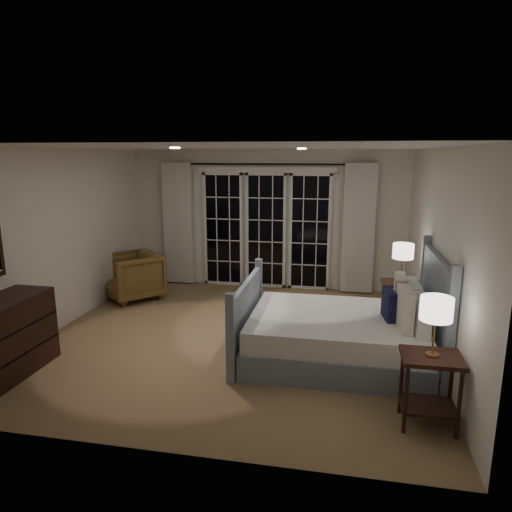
% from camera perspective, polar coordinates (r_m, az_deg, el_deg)
% --- Properties ---
extents(floor, '(5.00, 5.00, 0.00)m').
position_cam_1_polar(floor, '(6.28, -2.69, -10.04)').
color(floor, '#8E6B4C').
rests_on(floor, ground).
extents(ceiling, '(5.00, 5.00, 0.00)m').
position_cam_1_polar(ceiling, '(5.80, -2.95, 13.41)').
color(ceiling, silver).
rests_on(ceiling, wall_back).
extents(wall_left, '(0.02, 5.00, 2.50)m').
position_cam_1_polar(wall_left, '(6.94, -23.31, 1.88)').
color(wall_left, silver).
rests_on(wall_left, floor).
extents(wall_right, '(0.02, 5.00, 2.50)m').
position_cam_1_polar(wall_right, '(5.86, 21.68, 0.21)').
color(wall_right, silver).
rests_on(wall_right, floor).
extents(wall_back, '(5.00, 0.02, 2.50)m').
position_cam_1_polar(wall_back, '(8.33, 1.27, 4.54)').
color(wall_back, silver).
rests_on(wall_back, floor).
extents(wall_front, '(5.00, 0.02, 2.50)m').
position_cam_1_polar(wall_front, '(3.62, -12.31, -6.51)').
color(wall_front, silver).
rests_on(wall_front, floor).
extents(french_doors, '(2.50, 0.04, 2.20)m').
position_cam_1_polar(french_doors, '(8.31, 1.22, 3.41)').
color(french_doors, black).
rests_on(french_doors, wall_back).
extents(curtain_rod, '(3.50, 0.03, 0.03)m').
position_cam_1_polar(curtain_rod, '(8.15, 1.19, 11.42)').
color(curtain_rod, black).
rests_on(curtain_rod, wall_back).
extents(curtain_left, '(0.55, 0.10, 2.25)m').
position_cam_1_polar(curtain_left, '(8.66, -9.72, 4.00)').
color(curtain_left, silver).
rests_on(curtain_left, curtain_rod).
extents(curtain_right, '(0.55, 0.10, 2.25)m').
position_cam_1_polar(curtain_right, '(8.11, 12.71, 3.30)').
color(curtain_right, silver).
rests_on(curtain_right, curtain_rod).
extents(downlight_a, '(0.12, 0.12, 0.01)m').
position_cam_1_polar(downlight_a, '(6.26, 5.74, 13.21)').
color(downlight_a, white).
rests_on(downlight_a, ceiling).
extents(downlight_b, '(0.12, 0.12, 0.01)m').
position_cam_1_polar(downlight_b, '(5.60, -10.10, 13.16)').
color(downlight_b, white).
rests_on(downlight_b, ceiling).
extents(bed, '(2.24, 1.61, 1.31)m').
position_cam_1_polar(bed, '(5.61, 10.61, -9.48)').
color(bed, gray).
rests_on(bed, floor).
extents(nightstand_left, '(0.52, 0.42, 0.68)m').
position_cam_1_polar(nightstand_left, '(4.50, 20.92, -14.23)').
color(nightstand_left, black).
rests_on(nightstand_left, floor).
extents(nightstand_right, '(0.52, 0.41, 0.67)m').
position_cam_1_polar(nightstand_right, '(6.75, 17.54, -5.00)').
color(nightstand_right, black).
rests_on(nightstand_right, floor).
extents(lamp_left, '(0.28, 0.28, 0.54)m').
position_cam_1_polar(lamp_left, '(4.25, 21.62, -6.25)').
color(lamp_left, '#AB7F44').
rests_on(lamp_left, nightstand_left).
extents(lamp_right, '(0.28, 0.28, 0.55)m').
position_cam_1_polar(lamp_right, '(6.59, 17.92, 0.52)').
color(lamp_right, '#AB7F44').
rests_on(lamp_right, nightstand_right).
extents(armchair, '(1.21, 1.21, 0.79)m').
position_cam_1_polar(armchair, '(8.03, -15.18, -2.43)').
color(armchair, brown).
rests_on(armchair, floor).
extents(dresser, '(0.52, 1.23, 0.87)m').
position_cam_1_polar(dresser, '(5.78, -29.17, -9.11)').
color(dresser, black).
rests_on(dresser, floor).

